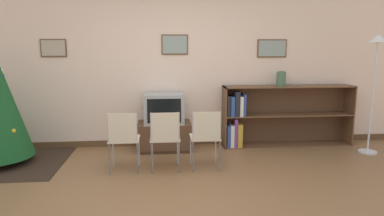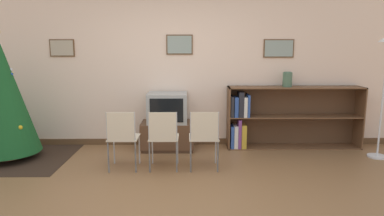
{
  "view_description": "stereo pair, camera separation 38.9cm",
  "coord_description": "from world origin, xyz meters",
  "views": [
    {
      "loc": [
        -0.19,
        -3.53,
        1.65
      ],
      "look_at": [
        0.25,
        1.18,
        0.81
      ],
      "focal_mm": 32.0,
      "sensor_mm": 36.0,
      "label": 1
    },
    {
      "loc": [
        0.2,
        -3.55,
        1.65
      ],
      "look_at": [
        0.25,
        1.18,
        0.81
      ],
      "focal_mm": 32.0,
      "sensor_mm": 36.0,
      "label": 2
    }
  ],
  "objects": [
    {
      "name": "ground_plane",
      "position": [
        0.0,
        0.0,
        0.0
      ],
      "size": [
        24.0,
        24.0,
        0.0
      ],
      "primitive_type": "plane",
      "color": "brown"
    },
    {
      "name": "wall_back",
      "position": [
        0.0,
        2.18,
        1.35
      ],
      "size": [
        9.07,
        0.11,
        2.7
      ],
      "color": "beige",
      "rests_on": "ground_plane"
    },
    {
      "name": "area_rug",
      "position": [
        -2.51,
        1.4,
        0.0
      ],
      "size": [
        1.83,
        1.52,
        0.01
      ],
      "color": "#332319",
      "rests_on": "ground_plane"
    },
    {
      "name": "tv_console",
      "position": [
        -0.14,
        1.86,
        0.23
      ],
      "size": [
        0.85,
        0.51,
        0.45
      ],
      "color": "#412A1A",
      "rests_on": "ground_plane"
    },
    {
      "name": "television",
      "position": [
        -0.14,
        1.86,
        0.69
      ],
      "size": [
        0.63,
        0.5,
        0.48
      ],
      "color": "#9E9E99",
      "rests_on": "tv_console"
    },
    {
      "name": "folding_chair_left",
      "position": [
        -0.68,
        0.89,
        0.47
      ],
      "size": [
        0.4,
        0.4,
        0.82
      ],
      "color": "beige",
      "rests_on": "ground_plane"
    },
    {
      "name": "folding_chair_center",
      "position": [
        -0.14,
        0.89,
        0.47
      ],
      "size": [
        0.4,
        0.4,
        0.82
      ],
      "color": "beige",
      "rests_on": "ground_plane"
    },
    {
      "name": "folding_chair_right",
      "position": [
        0.41,
        0.89,
        0.47
      ],
      "size": [
        0.4,
        0.4,
        0.82
      ],
      "color": "beige",
      "rests_on": "ground_plane"
    },
    {
      "name": "bookshelf",
      "position": [
        1.61,
        1.96,
        0.49
      ],
      "size": [
        2.19,
        0.36,
        1.02
      ],
      "color": "brown",
      "rests_on": "ground_plane"
    },
    {
      "name": "vase",
      "position": [
        1.8,
        1.95,
        1.14
      ],
      "size": [
        0.15,
        0.15,
        0.24
      ],
      "color": "#47664C",
      "rests_on": "bookshelf"
    },
    {
      "name": "standing_lamp",
      "position": [
        3.07,
        1.41,
        1.41
      ],
      "size": [
        0.28,
        0.28,
        1.84
      ],
      "color": "silver",
      "rests_on": "ground_plane"
    }
  ]
}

